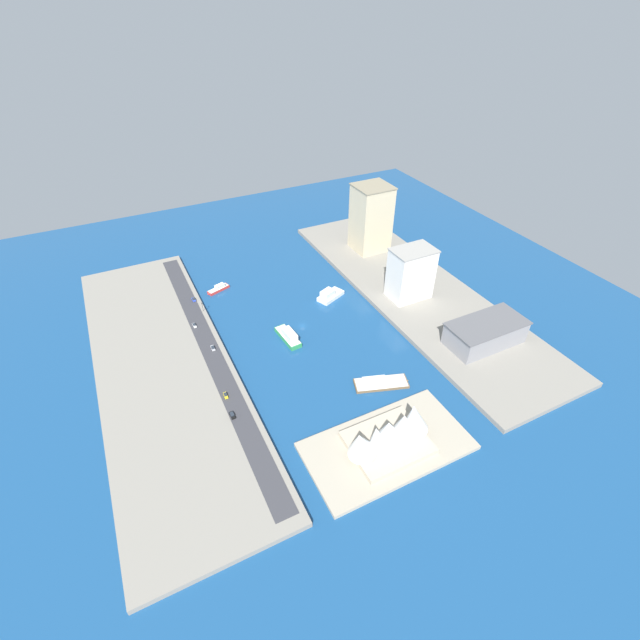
% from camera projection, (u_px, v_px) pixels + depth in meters
% --- Properties ---
extents(ground_plane, '(440.00, 440.00, 0.00)m').
position_uv_depth(ground_plane, '(303.00, 326.00, 281.03)').
color(ground_plane, navy).
extents(quay_west, '(70.00, 240.00, 2.93)m').
position_uv_depth(quay_west, '(414.00, 290.00, 310.60)').
color(quay_west, gray).
rests_on(quay_west, ground_plane).
extents(quay_east, '(70.00, 240.00, 2.93)m').
position_uv_depth(quay_east, '(163.00, 366.00, 249.67)').
color(quay_east, gray).
rests_on(quay_east, ground_plane).
extents(peninsula_point, '(76.82, 40.33, 2.00)m').
position_uv_depth(peninsula_point, '(387.00, 446.00, 207.25)').
color(peninsula_point, '#A89E89').
rests_on(peninsula_point, ground_plane).
extents(road_strip, '(10.36, 228.00, 0.15)m').
position_uv_depth(road_strip, '(210.00, 350.00, 258.29)').
color(road_strip, '#38383D').
rests_on(road_strip, quay_east).
extents(ferry_green_doubledeck, '(8.91, 24.81, 7.62)m').
position_uv_depth(ferry_green_doubledeck, '(288.00, 336.00, 268.40)').
color(ferry_green_doubledeck, '#2D8C4C').
rests_on(ferry_green_doubledeck, ground_plane).
extents(tugboat_red, '(17.24, 9.55, 4.33)m').
position_uv_depth(tugboat_red, '(218.00, 289.00, 311.97)').
color(tugboat_red, red).
rests_on(tugboat_red, ground_plane).
extents(barge_flat_brown, '(30.48, 18.56, 3.40)m').
position_uv_depth(barge_flat_brown, '(380.00, 383.00, 239.28)').
color(barge_flat_brown, brown).
rests_on(barge_flat_brown, ground_plane).
extents(ferry_white_commuter, '(21.69, 15.66, 7.29)m').
position_uv_depth(ferry_white_commuter, '(330.00, 295.00, 303.75)').
color(ferry_white_commuter, silver).
rests_on(ferry_white_commuter, ground_plane).
extents(hotel_broad_white, '(27.90, 19.10, 34.98)m').
position_uv_depth(hotel_broad_white, '(411.00, 273.00, 292.07)').
color(hotel_broad_white, silver).
rests_on(hotel_broad_white, quay_west).
extents(office_block_beige, '(26.38, 25.37, 50.94)m').
position_uv_depth(office_block_beige, '(371.00, 218.00, 341.12)').
color(office_block_beige, '#C6B793').
rests_on(office_block_beige, quay_west).
extents(warehouse_low_gray, '(46.56, 23.37, 14.19)m').
position_uv_depth(warehouse_low_gray, '(485.00, 333.00, 259.56)').
color(warehouse_low_gray, gray).
rests_on(warehouse_low_gray, quay_west).
extents(hatchback_blue, '(2.19, 4.32, 1.71)m').
position_uv_depth(hatchback_blue, '(194.00, 299.00, 297.29)').
color(hatchback_blue, black).
rests_on(hatchback_blue, road_strip).
extents(taxi_yellow_cab, '(1.91, 4.48, 1.50)m').
position_uv_depth(taxi_yellow_cab, '(226.00, 395.00, 228.74)').
color(taxi_yellow_cab, black).
rests_on(taxi_yellow_cab, road_strip).
extents(suv_black, '(2.11, 4.79, 1.60)m').
position_uv_depth(suv_black, '(232.00, 415.00, 218.31)').
color(suv_black, black).
rests_on(suv_black, road_strip).
extents(sedan_silver, '(2.10, 4.73, 1.70)m').
position_uv_depth(sedan_silver, '(213.00, 348.00, 258.04)').
color(sedan_silver, black).
rests_on(sedan_silver, road_strip).
extents(van_white, '(1.94, 4.60, 1.47)m').
position_uv_depth(van_white, '(194.00, 325.00, 275.16)').
color(van_white, black).
rests_on(van_white, road_strip).
extents(traffic_light_waterfront, '(0.36, 0.36, 6.50)m').
position_uv_depth(traffic_light_waterfront, '(202.00, 306.00, 285.85)').
color(traffic_light_waterfront, black).
rests_on(traffic_light_waterfront, quay_east).
extents(opera_landmark, '(43.62, 29.20, 21.62)m').
position_uv_depth(opera_landmark, '(391.00, 433.00, 202.05)').
color(opera_landmark, '#BCAD93').
rests_on(opera_landmark, peninsula_point).
extents(park_tree_cluster, '(7.45, 12.64, 8.95)m').
position_uv_depth(park_tree_cluster, '(399.00, 253.00, 337.79)').
color(park_tree_cluster, brown).
rests_on(park_tree_cluster, quay_west).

